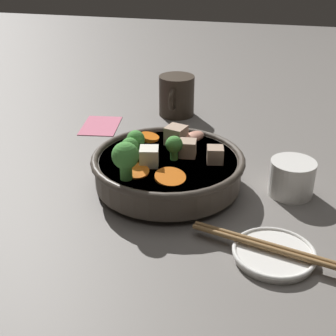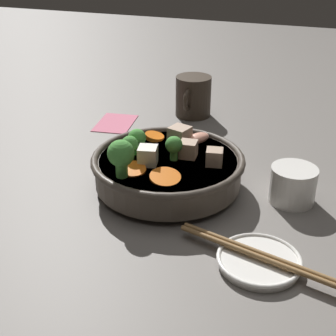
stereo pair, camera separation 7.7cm
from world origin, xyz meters
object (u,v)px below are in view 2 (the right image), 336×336
dark_mug (193,96)px  chopsticks_pair (260,255)px  tea_cup (293,184)px  stirfry_bowl (167,166)px  side_saucer (259,261)px

dark_mug → chopsticks_pair: 0.54m
chopsticks_pair → tea_cup: bearing=173.6°
stirfry_bowl → side_saucer: size_ratio=2.27×
stirfry_bowl → chopsticks_pair: 0.24m
side_saucer → tea_cup: 0.18m
side_saucer → tea_cup: bearing=173.6°
side_saucer → chopsticks_pair: (0.00, 0.00, 0.01)m
dark_mug → chopsticks_pair: bearing=26.3°
side_saucer → dark_mug: 0.54m
stirfry_bowl → dark_mug: bearing=-170.1°
side_saucer → chopsticks_pair: chopsticks_pair is taller
dark_mug → chopsticks_pair: dark_mug is taller
stirfry_bowl → chopsticks_pair: bearing=50.2°
tea_cup → dark_mug: (-0.31, -0.26, 0.02)m
tea_cup → dark_mug: size_ratio=0.69×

